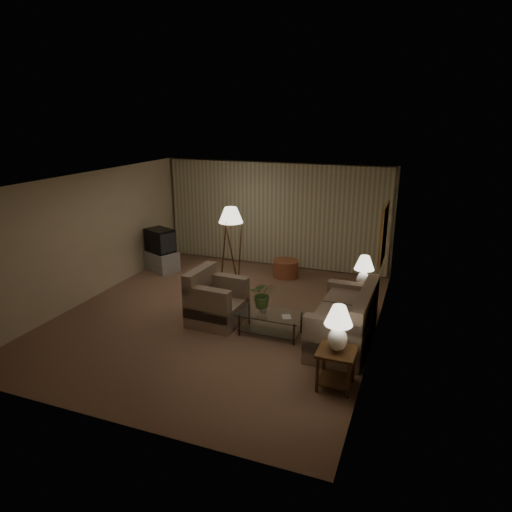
{
  "coord_description": "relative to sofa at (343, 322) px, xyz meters",
  "views": [
    {
      "loc": [
        3.62,
        -7.55,
        3.88
      ],
      "look_at": [
        0.55,
        0.6,
        1.13
      ],
      "focal_mm": 32.0,
      "sensor_mm": 36.0,
      "label": 1
    }
  ],
  "objects": [
    {
      "name": "ground",
      "position": [
        -2.5,
        0.32,
        -0.41
      ],
      "size": [
        7.0,
        7.0,
        0.0
      ],
      "primitive_type": "plane",
      "color": "#815E47",
      "rests_on": "ground"
    },
    {
      "name": "room_shell",
      "position": [
        -2.48,
        1.82,
        1.34
      ],
      "size": [
        6.04,
        7.02,
        2.72
      ],
      "color": "#C1B394",
      "rests_on": "ground"
    },
    {
      "name": "sofa",
      "position": [
        0.0,
        0.0,
        0.0
      ],
      "size": [
        1.9,
        1.02,
        0.82
      ],
      "rotation": [
        0.0,
        0.0,
        -1.6
      ],
      "color": "#816E5C",
      "rests_on": "ground"
    },
    {
      "name": "armchair",
      "position": [
        -2.4,
        0.02,
        0.0
      ],
      "size": [
        1.08,
        1.04,
        0.83
      ],
      "rotation": [
        0.0,
        0.0,
        1.52
      ],
      "color": "#816E5C",
      "rests_on": "ground"
    },
    {
      "name": "side_table_near",
      "position": [
        0.15,
        -1.35,
        0.0
      ],
      "size": [
        0.55,
        0.55,
        0.6
      ],
      "color": "#39230F",
      "rests_on": "ground"
    },
    {
      "name": "side_table_far",
      "position": [
        0.15,
        1.25,
        -0.01
      ],
      "size": [
        0.49,
        0.41,
        0.6
      ],
      "color": "#39230F",
      "rests_on": "ground"
    },
    {
      "name": "table_lamp_near",
      "position": [
        0.15,
        -1.35,
        0.6
      ],
      "size": [
        0.4,
        0.4,
        0.7
      ],
      "color": "white",
      "rests_on": "side_table_near"
    },
    {
      "name": "table_lamp_far",
      "position": [
        0.15,
        1.25,
        0.58
      ],
      "size": [
        0.38,
        0.38,
        0.66
      ],
      "color": "white",
      "rests_on": "side_table_far"
    },
    {
      "name": "coffee_table",
      "position": [
        -1.29,
        -0.1,
        -0.13
      ],
      "size": [
        1.16,
        0.63,
        0.41
      ],
      "color": "silver",
      "rests_on": "ground"
    },
    {
      "name": "tv_cabinet",
      "position": [
        -5.05,
        2.27,
        -0.16
      ],
      "size": [
        1.28,
        1.18,
        0.5
      ],
      "primitive_type": "cube",
      "rotation": [
        0.0,
        0.0,
        -0.4
      ],
      "color": "#A5A5A8",
      "rests_on": "ground"
    },
    {
      "name": "crt_tv",
      "position": [
        -5.05,
        2.27,
        0.38
      ],
      "size": [
        1.03,
        0.98,
        0.58
      ],
      "primitive_type": "cube",
      "rotation": [
        0.0,
        0.0,
        -0.4
      ],
      "color": "black",
      "rests_on": "tv_cabinet"
    },
    {
      "name": "floor_lamp",
      "position": [
        -3.11,
        2.33,
        0.51
      ],
      "size": [
        0.57,
        0.57,
        1.77
      ],
      "color": "#39230F",
      "rests_on": "ground"
    },
    {
      "name": "ottoman",
      "position": [
        -1.93,
        2.96,
        -0.21
      ],
      "size": [
        0.7,
        0.7,
        0.41
      ],
      "primitive_type": "cylinder",
      "rotation": [
        0.0,
        0.0,
        0.16
      ],
      "color": "brown",
      "rests_on": "ground"
    },
    {
      "name": "vase",
      "position": [
        -1.44,
        -0.1,
        0.08
      ],
      "size": [
        0.19,
        0.19,
        0.15
      ],
      "primitive_type": "imported",
      "rotation": [
        0.0,
        0.0,
        0.36
      ],
      "color": "white",
      "rests_on": "coffee_table"
    },
    {
      "name": "flowers",
      "position": [
        -1.44,
        -0.1,
        0.41
      ],
      "size": [
        0.57,
        0.53,
        0.5
      ],
      "primitive_type": "imported",
      "rotation": [
        0.0,
        0.0,
        0.38
      ],
      "color": "#4D7132",
      "rests_on": "vase"
    },
    {
      "name": "book",
      "position": [
        -1.04,
        -0.2,
        0.01
      ],
      "size": [
        0.23,
        0.26,
        0.02
      ],
      "primitive_type": "imported",
      "rotation": [
        0.0,
        0.0,
        0.4
      ],
      "color": "olive",
      "rests_on": "coffee_table"
    }
  ]
}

